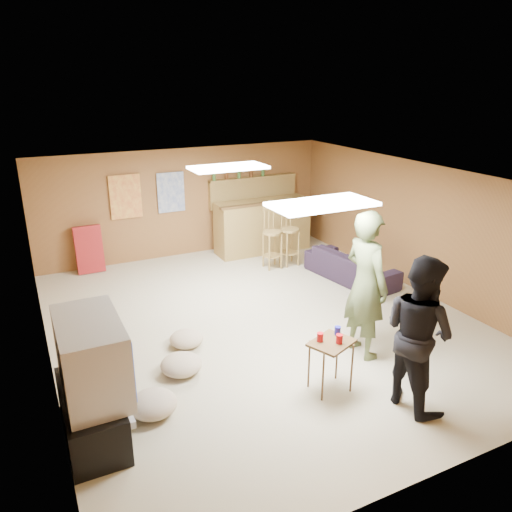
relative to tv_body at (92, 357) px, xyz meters
name	(u,v)px	position (x,y,z in m)	size (l,w,h in m)	color
ground	(262,322)	(2.65, 1.50, -0.90)	(7.00, 7.00, 0.00)	tan
ceiling	(262,179)	(2.65, 1.50, 1.30)	(6.00, 7.00, 0.02)	silver
wall_back	(185,203)	(2.65, 5.00, 0.20)	(6.00, 0.02, 2.20)	brown
wall_front	(445,376)	(2.65, -2.00, 0.20)	(6.00, 0.02, 2.20)	brown
wall_left	(40,290)	(-0.35, 1.50, 0.20)	(0.02, 7.00, 2.20)	brown
wall_right	(419,228)	(5.65, 1.50, 0.20)	(0.02, 7.00, 2.20)	brown
tv_stand	(92,414)	(-0.07, 0.00, -0.65)	(0.55, 1.30, 0.50)	black
dvd_box	(114,416)	(0.15, 0.00, -0.75)	(0.35, 0.50, 0.08)	#B2B2B7
tv_body	(92,357)	(0.00, 0.00, 0.00)	(0.60, 1.10, 0.80)	#B2B2B7
tv_screen	(123,350)	(0.31, 0.00, 0.00)	(0.02, 0.95, 0.65)	navy
bar_counter	(263,226)	(4.15, 4.45, -0.35)	(2.00, 0.60, 1.10)	olive
bar_lip	(268,203)	(4.15, 4.20, 0.20)	(2.10, 0.12, 0.05)	#462F16
bar_shelf	(253,178)	(4.15, 4.90, 0.60)	(2.00, 0.18, 0.05)	olive
bar_backing	(253,192)	(4.15, 4.92, 0.30)	(2.00, 0.14, 0.60)	olive
poster_left	(126,197)	(1.45, 4.96, 0.45)	(0.60, 0.03, 0.85)	#BF3F26
poster_right	(171,192)	(2.35, 4.96, 0.45)	(0.55, 0.03, 0.80)	#334C99
folding_chair_stack	(89,249)	(0.65, 4.80, -0.45)	(0.50, 0.14, 0.90)	maroon
ceiling_panel_front	(322,204)	(2.65, 0.00, 1.27)	(1.20, 0.60, 0.04)	white
ceiling_panel_back	(228,167)	(2.65, 2.70, 1.27)	(1.20, 0.60, 0.04)	white
person_olive	(366,285)	(3.45, 0.11, 0.09)	(0.72, 0.47, 1.98)	#525F37
person_black	(419,333)	(3.29, -1.03, -0.01)	(0.87, 0.67, 1.78)	black
sofa	(351,266)	(4.88, 2.29, -0.63)	(1.83, 0.71, 0.53)	black
tray_table	(330,366)	(2.59, -0.41, -0.58)	(0.49, 0.39, 0.64)	#462F16
cup_red_near	(320,337)	(2.47, -0.34, -0.21)	(0.08, 0.08, 0.11)	#BA0C13
cup_red_far	(339,339)	(2.65, -0.48, -0.21)	(0.08, 0.08, 0.11)	#BA0C13
cup_blue	(338,331)	(2.75, -0.30, -0.21)	(0.07, 0.07, 0.10)	#161798
bar_stool_left	(272,241)	(3.86, 3.46, -0.36)	(0.34, 0.34, 1.09)	olive
bar_stool_right	(290,233)	(4.25, 3.47, -0.25)	(0.41, 0.41, 1.30)	olive
cushion_near_tv	(181,365)	(1.11, 0.70, -0.78)	(0.52, 0.52, 0.24)	tan
cushion_mid	(186,339)	(1.39, 1.32, -0.80)	(0.47, 0.47, 0.21)	tan
cushion_far	(153,404)	(0.58, 0.06, -0.78)	(0.54, 0.54, 0.24)	tan
bottle_row	(239,172)	(3.81, 4.88, 0.75)	(1.20, 0.08, 0.26)	#3F7233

